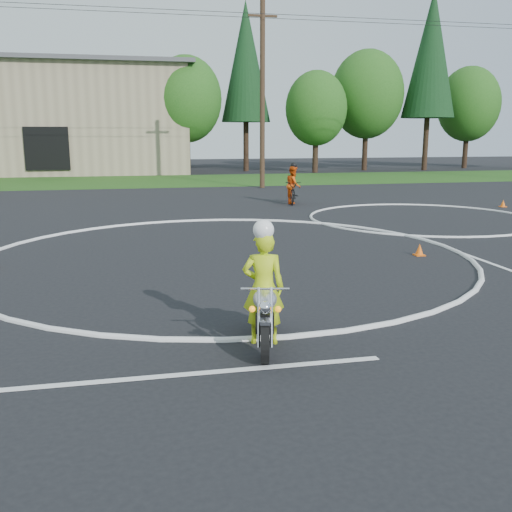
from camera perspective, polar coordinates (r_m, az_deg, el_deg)
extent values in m
plane|color=black|center=(11.37, -0.81, -3.11)|extent=(120.00, 120.00, 0.00)
cube|color=#1E4714|center=(37.94, -8.85, 7.44)|extent=(120.00, 10.00, 0.02)
torus|color=silver|center=(14.24, -3.16, 0.02)|extent=(12.12, 12.12, 0.12)
torus|color=silver|center=(21.53, 16.21, 3.66)|extent=(8.10, 8.10, 0.10)
cube|color=silver|center=(7.44, -18.10, -12.09)|extent=(8.00, 0.12, 0.01)
cylinder|color=black|center=(7.63, 0.90, -8.65)|extent=(0.23, 0.57, 0.56)
cylinder|color=black|center=(8.86, 0.86, -5.66)|extent=(0.23, 0.57, 0.56)
cube|color=black|center=(8.26, 0.88, -6.32)|extent=(0.37, 0.56, 0.28)
ellipsoid|color=silver|center=(7.97, 0.90, -4.33)|extent=(0.46, 0.66, 0.26)
cube|color=black|center=(8.43, 0.88, -3.67)|extent=(0.36, 0.60, 0.09)
cylinder|color=#BABAC0|center=(7.59, 0.27, -6.14)|extent=(0.11, 0.34, 0.75)
cylinder|color=white|center=(7.59, 1.55, -6.14)|extent=(0.11, 0.34, 0.75)
cube|color=silver|center=(7.51, 0.91, -6.57)|extent=(0.17, 0.23, 0.05)
cylinder|color=silver|center=(7.64, 0.91, -3.31)|extent=(0.64, 0.18, 0.03)
sphere|color=white|center=(7.37, 0.92, -5.17)|extent=(0.17, 0.17, 0.17)
sphere|color=orange|center=(7.40, -0.39, -5.33)|extent=(0.08, 0.08, 0.08)
sphere|color=orange|center=(7.40, 2.23, -5.33)|extent=(0.08, 0.08, 0.08)
cylinder|color=white|center=(8.64, 1.87, -6.13)|extent=(0.24, 0.75, 0.07)
imported|color=#BBD816|center=(8.17, 0.74, -3.20)|extent=(0.67, 0.52, 1.65)
sphere|color=white|center=(7.95, 0.75, 2.63)|extent=(0.30, 0.30, 0.30)
imported|color=black|center=(25.07, 3.75, 6.36)|extent=(1.18, 1.99, 0.99)
imported|color=#D9480B|center=(25.04, 3.76, 7.10)|extent=(0.83, 0.95, 1.64)
sphere|color=black|center=(24.98, 3.79, 9.03)|extent=(0.28, 0.28, 0.28)
cone|color=#FF620D|center=(26.07, 23.48, 4.85)|extent=(0.22, 0.22, 0.30)
cube|color=#FF620D|center=(26.08, 23.45, 4.56)|extent=(0.24, 0.24, 0.03)
cone|color=#FF620D|center=(14.85, 16.03, 0.62)|extent=(0.22, 0.22, 0.30)
cube|color=#FF620D|center=(14.87, 16.00, 0.11)|extent=(0.24, 0.24, 0.03)
cube|color=black|center=(43.08, -20.18, 10.05)|extent=(3.00, 0.16, 3.00)
cylinder|color=#382619|center=(44.98, -6.87, 10.26)|extent=(0.44, 0.44, 3.24)
ellipsoid|color=#1E5116|center=(45.03, -7.00, 15.30)|extent=(5.40, 5.40, 6.48)
cylinder|color=#382619|center=(47.66, -1.00, 10.87)|extent=(0.44, 0.44, 3.96)
cone|color=black|center=(47.98, -1.03, 18.84)|extent=(3.96, 3.96, 9.35)
cylinder|color=#382619|center=(46.02, 5.95, 10.09)|extent=(0.44, 0.44, 2.88)
ellipsoid|color=#1E5116|center=(46.03, 6.05, 14.48)|extent=(4.80, 4.80, 5.76)
cylinder|color=#382619|center=(49.62, 10.84, 10.50)|extent=(0.44, 0.44, 3.60)
ellipsoid|color=#1E5116|center=(49.71, 11.04, 15.58)|extent=(6.00, 6.00, 7.20)
cylinder|color=#382619|center=(50.86, 16.59, 10.66)|extent=(0.44, 0.44, 4.32)
cone|color=black|center=(51.26, 17.10, 18.79)|extent=(4.32, 4.32, 10.20)
cylinder|color=#382619|center=(55.11, 20.20, 9.94)|extent=(0.44, 0.44, 3.24)
ellipsoid|color=#1E5116|center=(55.16, 20.50, 14.04)|extent=(5.40, 5.40, 6.48)
cylinder|color=#382619|center=(45.79, -12.04, 9.89)|extent=(0.44, 0.44, 2.88)
ellipsoid|color=#1E5116|center=(45.81, -12.24, 14.29)|extent=(4.80, 4.80, 5.76)
cylinder|color=#473321|center=(32.62, 0.64, 15.63)|extent=(0.28, 0.28, 10.00)
cube|color=#473321|center=(33.15, 0.66, 22.89)|extent=(1.60, 0.12, 0.12)
cylinder|color=black|center=(31.96, -18.42, 22.72)|extent=(20.00, 0.02, 0.02)
cylinder|color=black|center=(33.03, -18.20, 22.37)|extent=(20.00, 0.02, 0.02)
cylinder|color=black|center=(36.15, 17.73, 21.45)|extent=(20.00, 0.02, 0.02)
cylinder|color=black|center=(37.10, 16.84, 21.24)|extent=(20.00, 0.02, 0.02)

